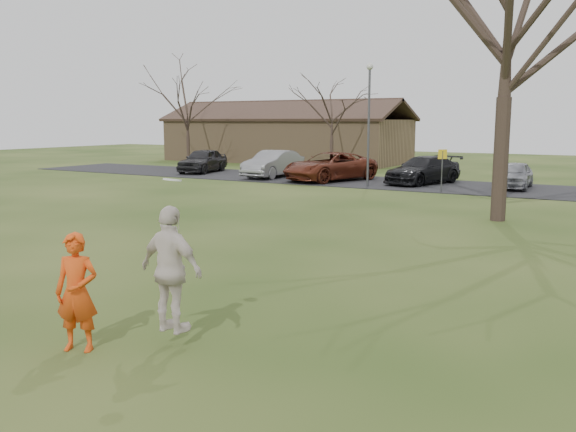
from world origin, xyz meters
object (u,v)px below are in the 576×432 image
(car_0, at_px, (203,160))
(catching_play, at_px, (172,270))
(building, at_px, (286,138))
(car_4, at_px, (514,175))
(player_defender, at_px, (77,292))
(car_1, at_px, (273,164))
(lamp_post, at_px, (369,110))
(car_3, at_px, (423,170))
(big_tree, at_px, (509,10))
(car_2, at_px, (330,166))

(car_0, xyz_separation_m, catching_play, (19.07, -25.04, 0.39))
(building, bearing_deg, car_0, -85.08)
(car_4, xyz_separation_m, catching_play, (-0.49, -25.35, 0.50))
(player_defender, relative_size, car_1, 0.37)
(car_0, relative_size, lamp_post, 0.73)
(catching_play, height_order, lamp_post, lamp_post)
(car_3, distance_m, lamp_post, 4.81)
(player_defender, height_order, catching_play, catching_play)
(lamp_post, distance_m, big_tree, 11.38)
(big_tree, bearing_deg, car_0, 153.81)
(player_defender, bearing_deg, catching_play, 11.65)
(car_0, distance_m, lamp_post, 13.57)
(car_0, xyz_separation_m, car_2, (9.77, -0.85, 0.02))
(player_defender, distance_m, car_2, 26.29)
(catching_play, xyz_separation_m, building, (-20.17, 37.76, 0.72))
(player_defender, height_order, big_tree, big_tree)
(car_4, bearing_deg, catching_play, -93.51)
(car_0, height_order, car_3, car_0)
(big_tree, bearing_deg, car_3, 119.84)
(car_1, distance_m, big_tree, 18.90)
(car_3, bearing_deg, big_tree, -42.44)
(building, distance_m, big_tree, 32.23)
(car_4, xyz_separation_m, building, (-20.66, 12.41, 1.22))
(building, height_order, big_tree, big_tree)
(player_defender, relative_size, lamp_post, 0.29)
(car_1, relative_size, catching_play, 2.06)
(car_1, distance_m, building, 15.10)
(car_1, height_order, catching_play, catching_play)
(building, bearing_deg, player_defender, -63.74)
(car_3, distance_m, car_4, 4.68)
(building, bearing_deg, car_4, -31.00)
(car_1, height_order, car_2, car_2)
(car_4, bearing_deg, car_2, -175.67)
(car_0, height_order, lamp_post, lamp_post)
(car_4, distance_m, lamp_post, 8.03)
(car_4, height_order, big_tree, big_tree)
(car_3, xyz_separation_m, car_4, (4.68, 0.09, -0.06))
(car_0, distance_m, catching_play, 31.48)
(car_4, relative_size, big_tree, 0.28)
(player_defender, relative_size, car_3, 0.35)
(car_1, xyz_separation_m, big_tree, (15.04, -9.65, 6.16))
(player_defender, xyz_separation_m, car_3, (-3.04, 26.06, -0.12))
(car_4, bearing_deg, car_3, 178.69)
(car_0, distance_m, car_1, 5.90)
(car_3, bearing_deg, building, 159.68)
(car_3, height_order, building, building)
(player_defender, height_order, car_4, player_defender)
(player_defender, distance_m, building, 43.01)
(catching_play, xyz_separation_m, lamp_post, (-6.17, 22.26, 2.75))
(big_tree, bearing_deg, building, 133.73)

